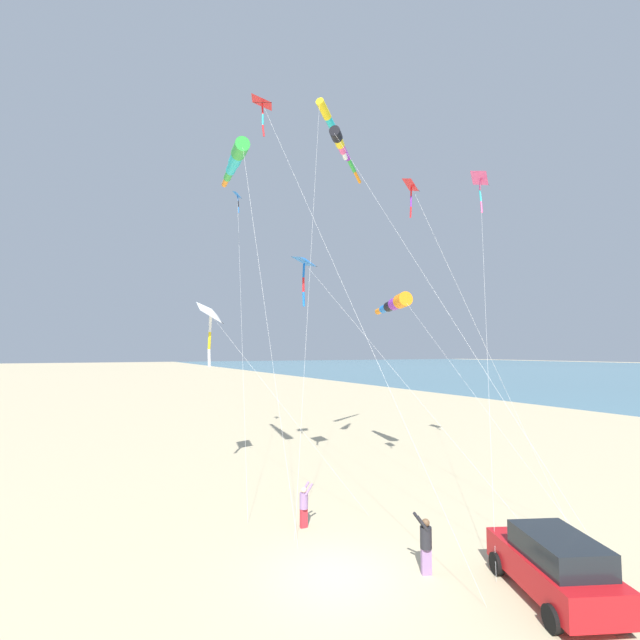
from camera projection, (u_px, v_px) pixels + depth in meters
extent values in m
plane|color=#C6B58C|center=(338.00, 574.00, 14.10)|extent=(600.00, 600.00, 0.00)
cube|color=red|center=(553.00, 571.00, 12.75)|extent=(3.36, 4.68, 0.84)
cube|color=black|center=(559.00, 548.00, 12.46)|extent=(2.49, 3.01, 0.68)
cylinder|color=black|center=(497.00, 564.00, 14.09)|extent=(0.46, 0.69, 0.66)
cylinder|color=black|center=(554.00, 561.00, 14.25)|extent=(0.46, 0.69, 0.66)
cylinder|color=black|center=(552.00, 619.00, 11.19)|extent=(0.46, 0.69, 0.66)
cylinder|color=black|center=(623.00, 615.00, 11.34)|extent=(0.46, 0.69, 0.66)
cube|color=orange|center=(578.00, 562.00, 14.52)|extent=(0.60, 0.40, 0.36)
cube|color=white|center=(578.00, 555.00, 14.54)|extent=(0.62, 0.42, 0.06)
cube|color=#B72833|center=(304.00, 518.00, 17.84)|extent=(0.29, 0.15, 0.73)
cylinder|color=#8E6B9E|center=(304.00, 501.00, 17.89)|extent=(0.35, 0.35, 0.60)
sphere|color=beige|center=(304.00, 490.00, 17.92)|extent=(0.23, 0.23, 0.23)
cylinder|color=#8E6B9E|center=(305.00, 487.00, 18.12)|extent=(0.37, 0.10, 0.46)
cylinder|color=#8E6B9E|center=(309.00, 489.00, 17.86)|extent=(0.37, 0.10, 0.46)
cube|color=#8E6B9E|center=(426.00, 561.00, 14.10)|extent=(0.34, 0.25, 0.79)
cylinder|color=#232328|center=(426.00, 538.00, 14.15)|extent=(0.46, 0.46, 0.65)
sphere|color=brown|center=(426.00, 523.00, 14.18)|extent=(0.25, 0.25, 0.25)
cylinder|color=#232328|center=(423.00, 523.00, 14.01)|extent=(0.41, 0.23, 0.49)
cylinder|color=#232328|center=(419.00, 520.00, 14.33)|extent=(0.41, 0.23, 0.49)
cylinder|color=orange|center=(403.00, 300.00, 27.01)|extent=(1.08, 1.15, 0.95)
cylinder|color=purple|center=(397.00, 303.00, 27.88)|extent=(0.96, 1.12, 0.83)
cylinder|color=black|center=(391.00, 306.00, 28.75)|extent=(0.84, 1.08, 0.71)
cylinder|color=blue|center=(385.00, 308.00, 29.62)|extent=(0.72, 1.04, 0.59)
cylinder|color=orange|center=(380.00, 311.00, 30.49)|extent=(0.60, 1.00, 0.47)
cylinder|color=white|center=(475.00, 395.00, 20.87)|extent=(1.20, 11.45, 9.77)
pyramid|color=blue|center=(305.00, 260.00, 25.33)|extent=(1.96, 2.13, 0.64)
cylinder|color=black|center=(304.00, 262.00, 25.33)|extent=(1.26, 0.85, 0.64)
cylinder|color=blue|center=(304.00, 270.00, 25.31)|extent=(0.20, 0.21, 0.81)
cylinder|color=red|center=(303.00, 285.00, 25.28)|extent=(0.19, 0.19, 0.81)
cylinder|color=blue|center=(304.00, 299.00, 25.24)|extent=(0.19, 0.17, 0.81)
cylinder|color=white|center=(398.00, 375.00, 18.75)|extent=(1.67, 14.77, 11.84)
cylinder|color=black|center=(336.00, 134.00, 24.49)|extent=(0.99, 1.01, 0.64)
cylinder|color=yellow|center=(339.00, 142.00, 25.25)|extent=(0.90, 0.93, 0.53)
cylinder|color=#EF4C93|center=(342.00, 148.00, 26.01)|extent=(0.82, 0.86, 0.42)
cylinder|color=white|center=(344.00, 155.00, 26.77)|extent=(0.73, 0.78, 0.31)
cylinder|color=white|center=(435.00, 292.00, 17.99)|extent=(1.75, 13.25, 18.48)
pyramid|color=red|center=(412.00, 184.00, 20.89)|extent=(1.15, 1.25, 0.55)
cylinder|color=black|center=(411.00, 185.00, 20.89)|extent=(0.64, 0.47, 0.65)
cylinder|color=red|center=(411.00, 191.00, 20.85)|extent=(0.15, 0.14, 0.50)
cylinder|color=purple|center=(411.00, 202.00, 20.80)|extent=(0.08, 0.10, 0.49)
cylinder|color=red|center=(411.00, 212.00, 20.80)|extent=(0.09, 0.14, 0.50)
cylinder|color=white|center=(484.00, 343.00, 19.28)|extent=(3.91, 4.52, 14.51)
cylinder|color=green|center=(240.00, 149.00, 21.94)|extent=(0.91, 1.53, 0.81)
cylinder|color=#1EB7C6|center=(236.00, 158.00, 23.27)|extent=(0.81, 1.51, 0.71)
cylinder|color=#1EB7C6|center=(232.00, 167.00, 24.59)|extent=(0.72, 1.49, 0.61)
cylinder|color=green|center=(229.00, 175.00, 25.92)|extent=(0.62, 1.47, 0.52)
cylinder|color=orange|center=(226.00, 182.00, 27.24)|extent=(0.52, 1.45, 0.42)
cylinder|color=white|center=(266.00, 319.00, 18.56)|extent=(0.60, 5.14, 16.46)
pyramid|color=blue|center=(238.00, 194.00, 31.82)|extent=(0.89, 1.07, 0.46)
cylinder|color=black|center=(237.00, 195.00, 31.82)|extent=(0.61, 0.31, 0.54)
cylinder|color=blue|center=(238.00, 198.00, 31.79)|extent=(0.13, 0.13, 0.43)
cylinder|color=black|center=(238.00, 204.00, 31.76)|extent=(0.12, 0.10, 0.42)
cylinder|color=blue|center=(239.00, 210.00, 31.71)|extent=(0.07, 0.11, 0.42)
cylinder|color=white|center=(241.00, 315.00, 25.04)|extent=(3.09, 12.31, 17.83)
pyramid|color=red|center=(263.00, 101.00, 22.88)|extent=(1.56, 1.47, 0.36)
cylinder|color=black|center=(262.00, 102.00, 22.89)|extent=(0.70, 0.94, 0.31)
cylinder|color=red|center=(262.00, 109.00, 22.85)|extent=(0.14, 0.17, 0.60)
cylinder|color=#1EB7C6|center=(263.00, 120.00, 22.75)|extent=(0.13, 0.18, 0.60)
cylinder|color=red|center=(263.00, 131.00, 22.67)|extent=(0.17, 0.18, 0.60)
cylinder|color=white|center=(341.00, 279.00, 17.57)|extent=(2.35, 11.68, 19.40)
cylinder|color=yellow|center=(324.00, 109.00, 26.76)|extent=(1.38, 1.27, 0.82)
cylinder|color=#1EB7C6|center=(331.00, 125.00, 27.90)|extent=(1.34, 1.22, 0.77)
cylinder|color=orange|center=(339.00, 139.00, 29.04)|extent=(1.29, 1.17, 0.72)
cylinder|color=purple|center=(345.00, 153.00, 30.18)|extent=(1.25, 1.12, 0.67)
cylinder|color=green|center=(351.00, 165.00, 31.32)|extent=(1.20, 1.07, 0.62)
cylinder|color=orange|center=(357.00, 177.00, 32.46)|extent=(1.15, 1.02, 0.57)
cylinder|color=white|center=(310.00, 273.00, 21.43)|extent=(4.50, 6.77, 21.22)
pyramid|color=#EF4C93|center=(481.00, 177.00, 26.88)|extent=(1.45, 1.74, 0.75)
cylinder|color=black|center=(480.00, 178.00, 26.87)|extent=(0.97, 0.50, 0.87)
cylinder|color=#EF4C93|center=(480.00, 185.00, 26.83)|extent=(0.16, 0.11, 0.69)
cylinder|color=#1EB7C6|center=(481.00, 196.00, 26.75)|extent=(0.12, 0.17, 0.69)
cylinder|color=#EF4C93|center=(482.00, 207.00, 26.66)|extent=(0.15, 0.17, 0.68)
cylinder|color=white|center=(486.00, 315.00, 20.23)|extent=(9.31, 8.87, 17.08)
pyramid|color=white|center=(212.00, 311.00, 25.89)|extent=(2.22, 2.52, 1.09)
cylinder|color=black|center=(211.00, 313.00, 25.89)|extent=(1.33, 0.83, 1.25)
cylinder|color=white|center=(210.00, 324.00, 25.83)|extent=(0.25, 0.25, 0.99)
cylinder|color=yellow|center=(209.00, 341.00, 25.70)|extent=(0.26, 0.27, 0.99)
cylinder|color=white|center=(209.00, 358.00, 25.56)|extent=(0.19, 0.26, 0.99)
cylinder|color=white|center=(278.00, 400.00, 22.48)|extent=(4.55, 9.34, 9.01)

